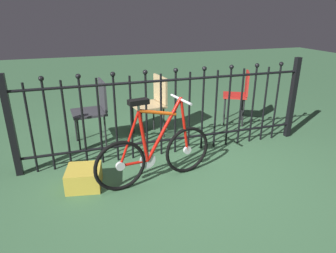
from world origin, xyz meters
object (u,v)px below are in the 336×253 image
object	(u,v)px
bicycle	(155,152)
chair_charcoal	(95,106)
display_crate	(84,178)
chair_tan	(153,100)
chair_red	(240,92)

from	to	relation	value
bicycle	chair_charcoal	bearing A→B (deg)	112.58
display_crate	bicycle	bearing A→B (deg)	-8.47
chair_tan	bicycle	bearing A→B (deg)	-104.40
bicycle	display_crate	xyz separation A→B (m)	(-0.75, 0.11, -0.23)
chair_red	chair_tan	xyz separation A→B (m)	(-1.44, -0.04, 0.01)
bicycle	display_crate	world-z (taller)	bicycle
chair_red	chair_charcoal	xyz separation A→B (m)	(-2.26, -0.09, 0.00)
bicycle	chair_red	bearing A→B (deg)	36.37
display_crate	chair_tan	bearing A→B (deg)	46.96
bicycle	display_crate	distance (m)	0.79
chair_charcoal	display_crate	xyz separation A→B (m)	(-0.24, -1.10, -0.43)
chair_charcoal	display_crate	world-z (taller)	chair_charcoal
bicycle	chair_charcoal	distance (m)	1.32
chair_red	chair_tan	bearing A→B (deg)	-178.38
display_crate	chair_charcoal	bearing A→B (deg)	77.51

